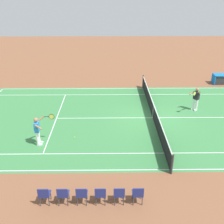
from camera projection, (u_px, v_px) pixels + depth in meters
name	position (u px, v px, depth m)	size (l,w,h in m)	color
ground_plane	(153.00, 118.00, 17.89)	(60.00, 60.00, 0.00)	brown
court_slab	(153.00, 118.00, 17.89)	(24.20, 11.40, 0.00)	#387A42
court_line_markings	(153.00, 118.00, 17.89)	(23.85, 11.05, 0.01)	white
tennis_net	(153.00, 111.00, 17.68)	(0.10, 11.70, 1.08)	#2D2D33
tennis_player_near	(38.00, 130.00, 14.58)	(1.05, 0.78, 1.70)	white
tennis_player_far	(196.00, 98.00, 18.58)	(0.75, 1.07, 1.70)	white
tennis_ball	(75.00, 137.00, 15.58)	(0.07, 0.07, 0.07)	#CCE01E
spectator_chair_0	(138.00, 194.00, 10.75)	(0.44, 0.44, 0.88)	#38383D
spectator_chair_1	(119.00, 194.00, 10.74)	(0.44, 0.44, 0.88)	#38383D
spectator_chair_2	(100.00, 194.00, 10.73)	(0.44, 0.44, 0.88)	#38383D
spectator_chair_3	(82.00, 194.00, 10.72)	(0.44, 0.44, 0.88)	#38383D
spectator_chair_4	(63.00, 194.00, 10.71)	(0.44, 0.44, 0.88)	#38383D
spectator_chair_5	(44.00, 194.00, 10.71)	(0.44, 0.44, 0.88)	#38383D
equipment_cart_tarped	(220.00, 79.00, 23.72)	(1.25, 0.84, 0.85)	#2D2D33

